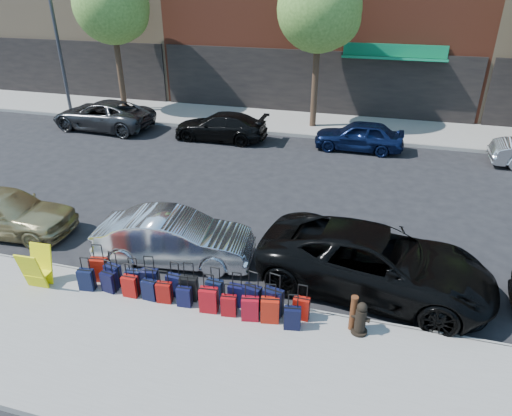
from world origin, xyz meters
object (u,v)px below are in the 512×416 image
(suitcase_front_5, at_px, (189,288))
(tree_center, at_px, (322,12))
(streetlight, at_px, (58,23))
(fire_hydrant, at_px, (361,319))
(car_near_0, at_px, (4,211))
(car_far_0, at_px, (103,115))
(car_near_1, at_px, (175,238))
(car_far_1, at_px, (220,126))
(car_near_2, at_px, (375,262))
(car_far_2, at_px, (359,136))
(bollard, at_px, (353,313))
(tree_left, at_px, (114,7))
(display_rack, at_px, (37,268))

(suitcase_front_5, bearing_deg, tree_center, 82.16)
(streetlight, height_order, fire_hydrant, streetlight)
(car_near_0, relative_size, car_far_0, 0.82)
(car_near_1, distance_m, car_far_1, 10.12)
(suitcase_front_5, xyz_separation_m, fire_hydrant, (3.91, -0.08, 0.05))
(streetlight, height_order, car_near_2, streetlight)
(car_near_0, xyz_separation_m, car_near_1, (5.48, -0.03, -0.02))
(car_near_1, xyz_separation_m, car_far_2, (4.07, 10.16, -0.04))
(car_far_2, bearing_deg, tree_center, -138.03)
(fire_hydrant, xyz_separation_m, car_far_1, (-7.21, 11.57, 0.12))
(bollard, height_order, car_far_0, car_far_0)
(car_far_2, bearing_deg, car_far_1, -87.16)
(tree_center, bearing_deg, car_far_1, -144.50)
(tree_left, bearing_deg, streetlight, -166.61)
(car_near_2, bearing_deg, bollard, 176.67)
(tree_left, bearing_deg, car_far_0, -83.16)
(tree_center, relative_size, car_near_1, 1.75)
(car_far_1, bearing_deg, car_far_2, 92.42)
(suitcase_front_5, bearing_deg, tree_left, 119.30)
(fire_hydrant, bearing_deg, suitcase_front_5, -167.90)
(tree_center, bearing_deg, tree_left, 180.00)
(car_near_2, height_order, car_far_0, car_near_2)
(suitcase_front_5, bearing_deg, car_far_0, 124.40)
(car_near_0, height_order, car_far_0, car_near_0)
(tree_left, distance_m, bollard, 20.31)
(tree_center, distance_m, car_near_0, 15.36)
(tree_center, xyz_separation_m, suitcase_front_5, (-0.70, -14.34, -4.96))
(car_near_0, distance_m, car_near_1, 5.48)
(tree_center, relative_size, streetlight, 0.91)
(car_near_0, distance_m, car_far_1, 10.36)
(suitcase_front_5, distance_m, car_near_0, 6.77)
(car_near_2, xyz_separation_m, car_far_1, (-7.38, 9.71, -0.14))
(car_far_0, bearing_deg, tree_center, 108.63)
(suitcase_front_5, bearing_deg, bollard, -5.19)
(tree_center, bearing_deg, car_near_2, -74.94)
(tree_left, height_order, car_far_1, tree_left)
(tree_center, bearing_deg, car_near_0, -119.78)
(car_far_1, distance_m, car_far_2, 6.30)
(fire_hydrant, height_order, car_far_1, car_far_1)
(display_rack, height_order, car_far_1, car_far_1)
(car_near_2, bearing_deg, car_far_0, 61.85)
(suitcase_front_5, relative_size, car_near_0, 0.23)
(display_rack, distance_m, car_far_1, 11.98)
(car_near_2, relative_size, car_far_1, 1.28)
(suitcase_front_5, bearing_deg, car_far_1, 100.98)
(car_far_1, xyz_separation_m, car_far_2, (6.29, 0.29, 0.02))
(display_rack, height_order, car_near_1, car_near_1)
(suitcase_front_5, xyz_separation_m, car_far_2, (2.99, 11.78, 0.19))
(display_rack, relative_size, car_far_2, 0.26)
(fire_hydrant, distance_m, car_far_0, 17.68)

